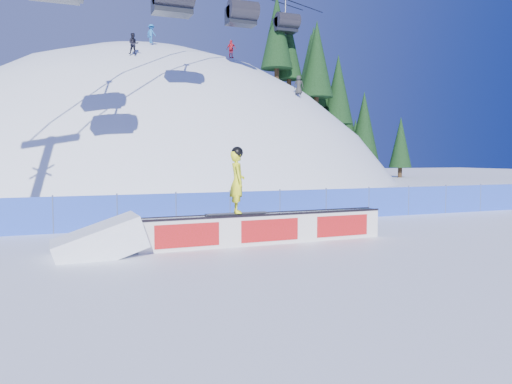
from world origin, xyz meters
name	(u,v)px	position (x,y,z in m)	size (l,w,h in m)	color
ground	(371,238)	(0.00, 0.00, 0.00)	(160.00, 160.00, 0.00)	white
snow_hill	(148,342)	(0.00, 42.00, -18.00)	(64.00, 64.00, 64.00)	white
treeline	(324,85)	(21.25, 40.78, 11.18)	(18.27, 11.91, 20.52)	#322114
safety_fence	(303,205)	(0.00, 4.50, 0.60)	(22.05, 0.05, 1.30)	blue
rail_box	(267,228)	(-3.32, 0.29, 0.43)	(7.35, 0.68, 0.88)	silver
snow_ramp	(99,256)	(-7.91, 0.19, 0.00)	(2.15, 1.43, 0.81)	white
snowboarder	(237,181)	(-4.22, 0.27, 1.80)	(1.80, 0.70, 1.88)	black
distant_skiers	(196,50)	(2.55, 29.93, 11.69)	(14.80, 7.05, 6.34)	black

